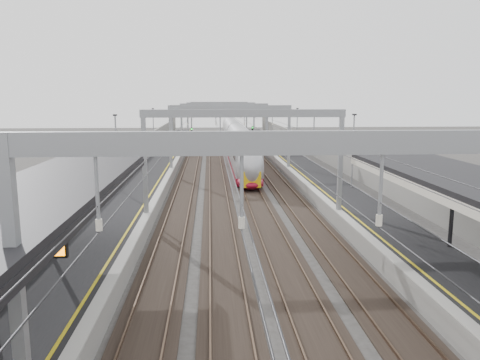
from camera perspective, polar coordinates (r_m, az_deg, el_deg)
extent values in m
cube|color=black|center=(53.54, -9.92, 1.39)|extent=(4.00, 120.00, 1.00)
cube|color=black|center=(54.18, 7.16, 1.56)|extent=(4.00, 120.00, 1.00)
cube|color=black|center=(53.34, -6.16, 0.95)|extent=(2.40, 140.00, 0.08)
cube|color=brown|center=(53.36, -6.94, 1.03)|extent=(0.07, 140.00, 0.14)
cube|color=brown|center=(53.30, -5.39, 1.05)|extent=(0.07, 140.00, 0.14)
cube|color=black|center=(53.29, -2.94, 0.98)|extent=(2.40, 140.00, 0.08)
cube|color=brown|center=(53.28, -3.71, 1.07)|extent=(0.07, 140.00, 0.14)
cube|color=brown|center=(53.29, -2.17, 1.09)|extent=(0.07, 140.00, 0.14)
cube|color=black|center=(53.42, 0.28, 1.02)|extent=(2.40, 140.00, 0.08)
cube|color=brown|center=(53.36, -0.49, 1.10)|extent=(0.07, 140.00, 0.14)
cube|color=brown|center=(53.46, 1.05, 1.12)|extent=(0.07, 140.00, 0.14)
cube|color=black|center=(53.70, 3.48, 1.05)|extent=(2.40, 140.00, 0.08)
cube|color=brown|center=(53.61, 2.71, 1.13)|extent=(0.07, 140.00, 0.14)
cube|color=brown|center=(53.78, 4.24, 1.15)|extent=(0.07, 140.00, 0.14)
cube|color=gray|center=(11.22, -25.64, -11.78)|extent=(0.28, 0.28, 6.60)
cube|color=gray|center=(9.93, 8.91, 4.52)|extent=(13.00, 0.25, 0.50)
cube|color=gray|center=(30.20, -11.55, 2.14)|extent=(0.28, 0.28, 6.60)
cube|color=gray|center=(31.09, 12.14, 2.33)|extent=(0.28, 0.28, 6.60)
cube|color=gray|center=(29.74, 0.48, 8.12)|extent=(13.00, 0.25, 0.50)
cube|color=gray|center=(49.98, -8.47, 5.22)|extent=(0.28, 0.28, 6.60)
cube|color=gray|center=(50.52, 5.98, 5.32)|extent=(0.28, 0.28, 6.60)
cube|color=gray|center=(49.71, -1.22, 8.82)|extent=(13.00, 0.25, 0.50)
cube|color=gray|center=(69.89, -7.13, 6.54)|extent=(0.28, 0.28, 6.60)
cube|color=gray|center=(70.28, 3.25, 6.62)|extent=(0.28, 0.28, 6.60)
cube|color=gray|center=(69.69, -1.94, 9.11)|extent=(13.00, 0.25, 0.50)
cube|color=gray|center=(89.84, -6.38, 7.28)|extent=(0.28, 0.28, 6.60)
cube|color=gray|center=(90.14, 1.71, 7.34)|extent=(0.28, 0.28, 6.60)
cube|color=gray|center=(89.68, -2.34, 9.28)|extent=(13.00, 0.25, 0.50)
cube|color=gray|center=(107.80, -5.94, 7.71)|extent=(0.28, 0.28, 6.60)
cube|color=gray|center=(108.06, 0.81, 7.76)|extent=(0.28, 0.28, 6.60)
cube|color=gray|center=(107.68, -2.58, 9.37)|extent=(13.00, 0.25, 0.50)
cylinder|color=#262628|center=(57.77, -6.06, 7.08)|extent=(0.03, 140.00, 0.03)
cylinder|color=#262628|center=(57.72, -3.06, 7.11)|extent=(0.03, 140.00, 0.03)
cylinder|color=#262628|center=(57.83, -0.06, 7.13)|extent=(0.03, 140.00, 0.03)
cylinder|color=#262628|center=(58.10, 2.92, 7.13)|extent=(0.03, 140.00, 0.03)
cylinder|color=black|center=(23.52, -22.34, -3.80)|extent=(0.20, 0.20, 4.00)
cube|color=black|center=(13.01, -23.69, -7.54)|extent=(1.60, 0.15, 0.55)
cube|color=orange|center=(12.94, -23.81, -7.64)|extent=(1.50, 0.02, 0.42)
cylinder|color=black|center=(25.24, 24.47, -3.05)|extent=(0.20, 0.20, 4.00)
cube|color=gray|center=(107.69, -2.57, 8.76)|extent=(22.00, 2.20, 1.40)
cube|color=gray|center=(108.10, -8.17, 7.03)|extent=(1.00, 2.20, 6.20)
cube|color=gray|center=(108.52, 3.04, 7.13)|extent=(1.00, 2.20, 6.20)
cube|color=gray|center=(53.84, -13.34, 2.50)|extent=(0.30, 120.00, 3.20)
cube|color=gray|center=(54.73, 10.48, 2.71)|extent=(0.30, 120.00, 3.20)
cube|color=maroon|center=(54.04, 0.23, 1.70)|extent=(2.54, 21.68, 0.75)
cube|color=#A2A2A7|center=(53.82, 0.23, 3.58)|extent=(2.54, 21.68, 2.83)
cube|color=black|center=(46.62, 0.87, 0.00)|extent=(1.88, 2.26, 0.47)
cube|color=maroon|center=(75.90, -0.91, 4.06)|extent=(2.54, 21.68, 0.75)
cube|color=#A2A2A7|center=(75.74, -0.92, 5.40)|extent=(2.54, 21.68, 2.83)
cube|color=black|center=(68.40, -0.60, 3.16)|extent=(1.88, 2.26, 0.47)
ellipsoid|color=#A2A2A7|center=(42.95, 1.24, 1.60)|extent=(2.54, 4.90, 3.96)
cube|color=#DBA70B|center=(41.09, 1.47, 0.02)|extent=(1.60, 0.12, 1.41)
cube|color=black|center=(41.29, 1.43, 2.06)|extent=(1.51, 0.55, 0.89)
cylinder|color=black|center=(79.52, -5.89, 4.94)|extent=(0.12, 0.12, 3.00)
cube|color=black|center=(79.40, -5.91, 6.09)|extent=(0.32, 0.22, 0.75)
sphere|color=#0CE526|center=(79.26, -5.92, 6.19)|extent=(0.16, 0.16, 0.16)
cylinder|color=black|center=(78.40, 0.24, 4.92)|extent=(0.12, 0.12, 3.00)
cube|color=black|center=(78.28, 0.24, 6.09)|extent=(0.32, 0.22, 0.75)
sphere|color=red|center=(78.14, 0.25, 6.19)|extent=(0.16, 0.16, 0.16)
cylinder|color=black|center=(83.48, 1.52, 5.22)|extent=(0.12, 0.12, 3.00)
cube|color=black|center=(83.37, 1.53, 6.31)|extent=(0.32, 0.22, 0.75)
sphere|color=#0CE526|center=(83.23, 1.54, 6.41)|extent=(0.16, 0.16, 0.16)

